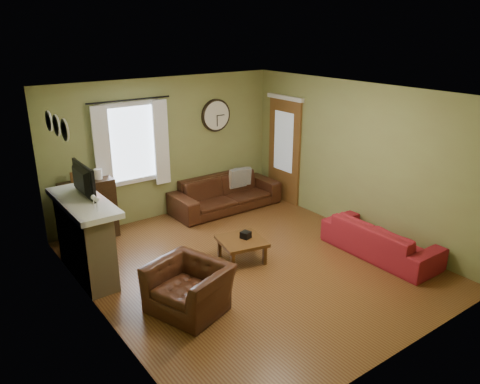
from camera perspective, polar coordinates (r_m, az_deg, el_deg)
floor at (r=7.26m, az=1.24°, el=-8.86°), size 4.60×5.20×0.00m
ceiling at (r=6.43m, az=1.41°, el=11.93°), size 4.60×5.20×0.00m
wall_left at (r=5.72m, az=-17.34°, el=-3.54°), size 0.00×5.20×2.60m
wall_right at (r=8.27m, az=14.11°, el=3.92°), size 0.00×5.20×2.60m
wall_back at (r=8.85m, az=-9.00°, el=5.30°), size 4.60×0.00×2.60m
wall_front at (r=5.08m, az=19.56°, el=-6.84°), size 4.60×0.00×2.60m
fireplace at (r=7.08m, az=-18.35°, el=-5.71°), size 0.40×1.40×1.10m
firebox at (r=7.24m, az=-16.71°, el=-7.16°), size 0.04×0.60×0.55m
mantel at (r=6.87m, az=-18.64°, el=-1.20°), size 0.58×1.60×0.08m
tv at (r=6.94m, az=-19.07°, el=0.85°), size 0.08×0.60×0.35m
tv_screen at (r=6.95m, az=-18.49°, el=1.41°), size 0.02×0.62×0.36m
medallion_left at (r=6.19m, az=-20.58°, el=7.09°), size 0.28×0.28×0.03m
medallion_mid at (r=6.52m, az=-21.46°, el=7.57°), size 0.28×0.28×0.03m
medallion_right at (r=6.85m, az=-22.26°, el=8.01°), size 0.28×0.28×0.03m
window_pane at (r=8.50m, az=-13.21°, el=5.81°), size 1.00×0.02×1.30m
curtain_rod at (r=8.26m, az=-13.34°, el=10.86°), size 0.03×0.03×1.50m
curtain_left at (r=8.23m, az=-16.41°, el=4.71°), size 0.28×0.04×1.55m
curtain_right at (r=8.64m, az=-9.57°, el=5.94°), size 0.28×0.04×1.55m
wall_clock at (r=9.24m, az=-2.89°, el=9.30°), size 0.64×0.06×0.64m
door at (r=9.56m, az=5.41°, el=4.98°), size 0.05×0.90×2.10m
bookshelf at (r=8.29m, az=-17.91°, el=-2.15°), size 0.87×0.37×1.03m
book at (r=8.14m, az=-19.18°, el=0.64°), size 0.21×0.25×0.02m
sofa_brown at (r=9.26m, az=-1.79°, el=-0.15°), size 2.20×0.86×0.64m
pillow_left at (r=9.54m, az=0.27°, el=1.92°), size 0.37×0.21×0.36m
pillow_right at (r=9.45m, az=-0.24°, el=1.73°), size 0.39×0.14×0.39m
sofa_red at (r=7.75m, az=16.74°, el=-5.51°), size 0.74×1.89×0.55m
armchair at (r=6.12m, az=-6.25°, el=-11.52°), size 1.10×1.18×0.62m
coffee_table at (r=7.31m, az=0.20°, el=-7.06°), size 0.79×0.79×0.35m
tissue_box at (r=7.26m, az=0.70°, el=-5.29°), size 0.17×0.17×0.11m
wine_glass_a at (r=6.33m, az=-17.02°, el=-1.44°), size 0.07×0.07×0.20m
wine_glass_b at (r=6.45m, az=-17.41°, el=-1.15°), size 0.07×0.07×0.19m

